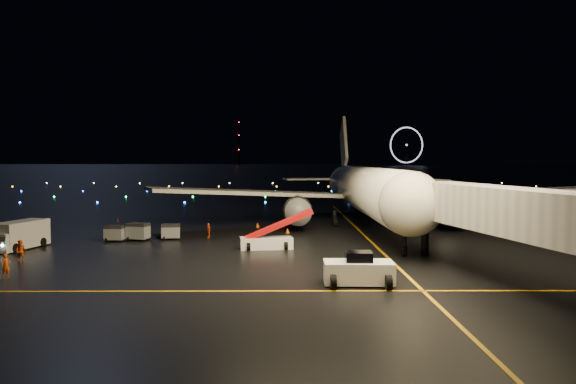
# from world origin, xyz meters

# --- Properties ---
(ground) EXTENTS (2000.00, 2000.00, 0.00)m
(ground) POSITION_xyz_m (0.00, 300.00, 0.00)
(ground) COLOR black
(ground) RESTS_ON ground
(lane_centre) EXTENTS (0.25, 80.00, 0.02)m
(lane_centre) POSITION_xyz_m (12.00, 15.00, 0.01)
(lane_centre) COLOR orange
(lane_centre) RESTS_ON ground
(lane_cross) EXTENTS (60.00, 0.25, 0.02)m
(lane_cross) POSITION_xyz_m (-5.00, -10.00, 0.01)
(lane_cross) COLOR orange
(lane_cross) RESTS_ON ground
(airliner) EXTENTS (54.68, 52.01, 15.34)m
(airliner) POSITION_xyz_m (13.31, 26.22, 7.67)
(airliner) COLOR silver
(airliner) RESTS_ON ground
(pushback_tug) EXTENTS (4.68, 2.56, 2.19)m
(pushback_tug) POSITION_xyz_m (8.18, -8.05, 1.10)
(pushback_tug) COLOR silver
(pushback_tug) RESTS_ON ground
(belt_loader) EXTENTS (7.32, 2.99, 3.45)m
(belt_loader) POSITION_xyz_m (1.54, 6.88, 1.72)
(belt_loader) COLOR silver
(belt_loader) RESTS_ON ground
(service_truck) EXTENTS (3.85, 7.47, 2.63)m
(service_truck) POSITION_xyz_m (-21.31, 7.00, 1.32)
(service_truck) COLOR silver
(service_truck) RESTS_ON ground
(crew_a) EXTENTS (0.73, 0.74, 1.72)m
(crew_a) POSITION_xyz_m (-16.30, -5.91, 0.86)
(crew_a) COLOR #FA5916
(crew_a) RESTS_ON ground
(crew_b) EXTENTS (0.88, 0.69, 1.79)m
(crew_b) POSITION_xyz_m (-18.13, 0.25, 0.89)
(crew_b) COLOR #FA5916
(crew_b) RESTS_ON ground
(crew_c) EXTENTS (0.70, 0.99, 1.57)m
(crew_c) POSITION_xyz_m (-4.81, 14.24, 0.78)
(crew_c) COLOR #FA5916
(crew_c) RESTS_ON ground
(safety_cone_0) EXTENTS (0.53, 0.53, 0.55)m
(safety_cone_0) POSITION_xyz_m (3.60, 18.03, 0.27)
(safety_cone_0) COLOR #F35B0E
(safety_cone_0) RESTS_ON ground
(safety_cone_1) EXTENTS (0.47, 0.47, 0.45)m
(safety_cone_1) POSITION_xyz_m (3.01, 23.88, 0.22)
(safety_cone_1) COLOR #F35B0E
(safety_cone_1) RESTS_ON ground
(safety_cone_2) EXTENTS (0.51, 0.51, 0.55)m
(safety_cone_2) POSITION_xyz_m (-0.04, 23.42, 0.27)
(safety_cone_2) COLOR #F35B0E
(safety_cone_2) RESTS_ON ground
(safety_cone_3) EXTENTS (0.45, 0.45, 0.49)m
(safety_cone_3) POSITION_xyz_m (-18.98, 29.42, 0.25)
(safety_cone_3) COLOR #F35B0E
(safety_cone_3) RESTS_ON ground
(ferris_wheel) EXTENTS (49.33, 16.80, 52.00)m
(ferris_wheel) POSITION_xyz_m (170.00, 720.00, 26.00)
(ferris_wheel) COLOR black
(ferris_wheel) RESTS_ON ground
(radio_mast) EXTENTS (1.80, 1.80, 64.00)m
(radio_mast) POSITION_xyz_m (-60.00, 740.00, 32.00)
(radio_mast) COLOR black
(radio_mast) RESTS_ON ground
(taxiway_lights) EXTENTS (164.00, 92.00, 0.36)m
(taxiway_lights) POSITION_xyz_m (0.00, 106.00, 0.18)
(taxiway_lights) COLOR black
(taxiway_lights) RESTS_ON ground
(baggage_cart_0) EXTENTS (2.05, 1.58, 1.60)m
(baggage_cart_0) POSITION_xyz_m (-8.58, 13.11, 0.80)
(baggage_cart_0) COLOR gray
(baggage_cart_0) RESTS_ON ground
(baggage_cart_1) EXTENTS (2.38, 1.91, 1.79)m
(baggage_cart_1) POSITION_xyz_m (-11.79, 12.33, 0.89)
(baggage_cart_1) COLOR gray
(baggage_cart_1) RESTS_ON ground
(baggage_cart_2) EXTENTS (1.99, 1.48, 1.60)m
(baggage_cart_2) POSITION_xyz_m (-14.00, 11.81, 0.80)
(baggage_cart_2) COLOR gray
(baggage_cart_2) RESTS_ON ground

